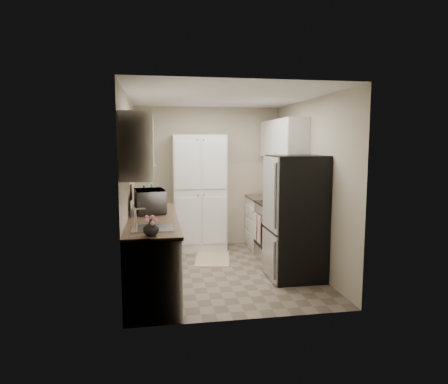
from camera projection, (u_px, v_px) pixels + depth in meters
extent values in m
plane|color=#7A6B56|center=(223.00, 272.00, 5.81)|extent=(3.20, 3.20, 0.00)
cube|color=#B2A88F|center=(208.00, 177.00, 7.22)|extent=(2.60, 0.04, 2.50)
cube|color=#B2A88F|center=(249.00, 203.00, 4.09)|extent=(2.60, 0.04, 2.50)
cube|color=#B2A88F|center=(129.00, 188.00, 5.44)|extent=(0.04, 3.20, 2.50)
cube|color=#B2A88F|center=(310.00, 185.00, 5.88)|extent=(0.04, 3.20, 2.50)
cube|color=white|center=(223.00, 97.00, 5.51)|extent=(2.60, 3.20, 0.04)
cube|color=silver|center=(139.00, 146.00, 4.66)|extent=(0.33, 1.60, 0.70)
cube|color=silver|center=(282.00, 141.00, 6.57)|extent=(0.33, 1.55, 0.58)
cube|color=#99999E|center=(287.00, 165.00, 6.19)|extent=(0.45, 0.76, 0.13)
cube|color=#B7B7BC|center=(152.00, 229.00, 4.41)|extent=(0.45, 0.40, 0.02)
cube|color=brown|center=(131.00, 192.00, 5.65)|extent=(0.02, 0.22, 0.22)
cube|color=silver|center=(199.00, 193.00, 6.94)|extent=(0.90, 0.55, 2.00)
cube|color=silver|center=(154.00, 254.00, 5.17)|extent=(0.60, 2.30, 0.88)
cube|color=brown|center=(153.00, 219.00, 5.11)|extent=(0.63, 2.33, 0.04)
cube|color=silver|center=(267.00, 224.00, 7.09)|extent=(0.60, 0.80, 0.88)
cube|color=brown|center=(267.00, 198.00, 7.03)|extent=(0.63, 0.83, 0.04)
cube|color=#B7B7BC|center=(279.00, 233.00, 6.30)|extent=(0.64, 0.76, 0.90)
cube|color=black|center=(280.00, 204.00, 6.25)|extent=(0.66, 0.78, 0.03)
cube|color=black|center=(298.00, 197.00, 6.28)|extent=(0.06, 0.76, 0.22)
cube|color=#DFA190|center=(259.00, 230.00, 6.09)|extent=(0.01, 0.16, 0.42)
cube|color=beige|center=(255.00, 226.00, 6.33)|extent=(0.01, 0.16, 0.42)
cube|color=#B7B7BC|center=(296.00, 217.00, 5.47)|extent=(0.70, 0.72, 1.70)
imported|color=silver|center=(150.00, 201.00, 5.44)|extent=(0.46, 0.61, 0.31)
cylinder|color=black|center=(144.00, 197.00, 6.00)|extent=(0.07, 0.07, 0.28)
imported|color=silver|center=(151.00, 228.00, 4.08)|extent=(0.19, 0.19, 0.17)
cube|color=#439A4E|center=(154.00, 193.00, 6.18)|extent=(0.04, 0.27, 0.34)
cube|color=silver|center=(274.00, 192.00, 6.98)|extent=(0.28, 0.34, 0.19)
cube|color=beige|center=(213.00, 259.00, 6.44)|extent=(0.67, 0.93, 0.01)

